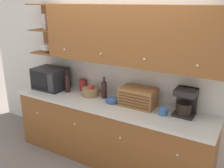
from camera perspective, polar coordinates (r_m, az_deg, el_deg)
The scene contains 14 objects.
ground_plane at distance 4.11m, azimuth 1.58°, elevation -14.52°, with size 24.00×24.00×0.00m, color slate.
wall_back at distance 3.60m, azimuth 1.99°, elevation 3.35°, with size 5.28×0.06×2.60m.
counter_unit at distance 3.65m, azimuth -0.76°, elevation -10.84°, with size 2.90×0.65×0.90m.
backsplash_panel at distance 3.60m, azimuth 1.70°, elevation 1.33°, with size 2.88×0.01×0.54m.
upper_cabinets at distance 3.25m, azimuth 3.04°, elevation 11.09°, with size 2.88×0.35×0.75m.
microwave at distance 4.07m, azimuth -13.91°, elevation 1.25°, with size 0.50×0.39×0.34m.
second_wine_bottle at distance 3.86m, azimuth -10.17°, elevation 0.26°, with size 0.08×0.08×0.32m.
storage_canister at distance 3.92m, azimuth -6.66°, elevation -0.17°, with size 0.11×0.11×0.18m.
fruit_basket at distance 3.69m, azimuth -4.93°, elevation -1.72°, with size 0.25×0.25×0.18m.
wine_bottle at distance 3.57m, azimuth -1.81°, elevation -1.04°, with size 0.08×0.08×0.32m.
bowl_stack_on_counter at distance 3.45m, azimuth 0.11°, elevation -3.64°, with size 0.20×0.20×0.07m.
bread_box at distance 3.32m, azimuth 6.00°, elevation -3.01°, with size 0.47×0.29×0.25m.
mug at distance 3.13m, azimuth 11.60°, elevation -6.10°, with size 0.11×0.10×0.10m.
coffee_maker at distance 3.16m, azimuth 16.46°, elevation -3.91°, with size 0.25×0.23×0.34m.
Camera 1 is at (1.65, -3.02, 2.24)m, focal length 40.00 mm.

